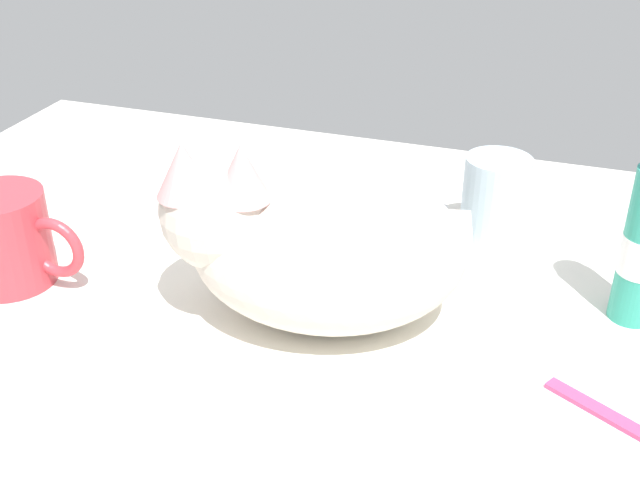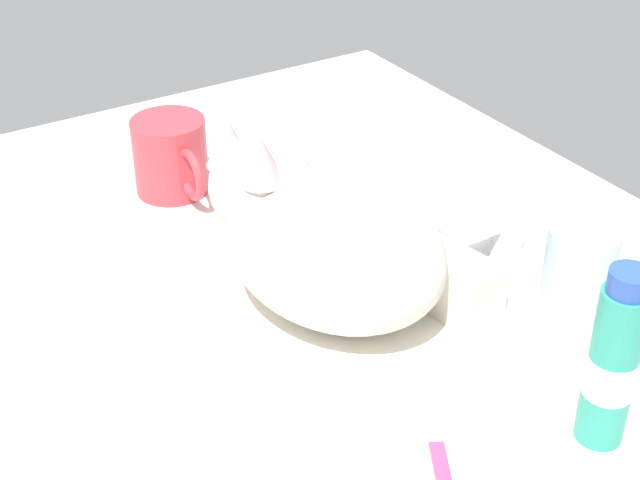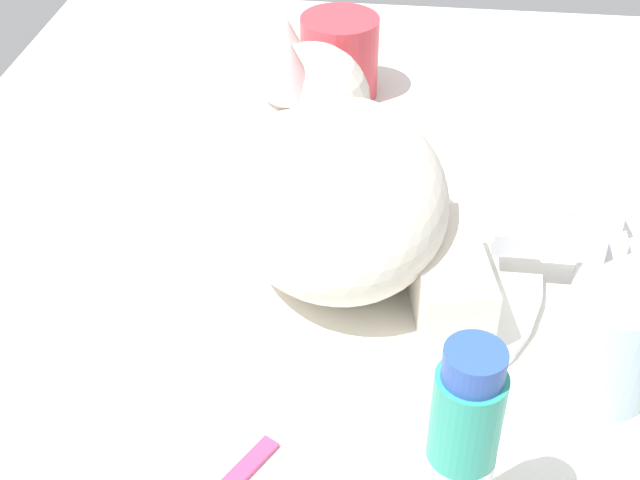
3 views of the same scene
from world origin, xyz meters
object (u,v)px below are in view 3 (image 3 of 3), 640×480
(coffee_mug, at_px, (339,58))
(toothpaste_bottle, at_px, (460,460))
(faucet, at_px, (581,264))
(rinse_cup, at_px, (610,344))
(cat, at_px, (337,178))
(soap_bar, at_px, (586,200))

(coffee_mug, bearing_deg, toothpaste_bottle, 12.55)
(faucet, xyz_separation_m, rinse_cup, (0.11, 0.00, 0.02))
(cat, distance_m, toothpaste_bottle, 0.28)
(rinse_cup, bearing_deg, coffee_mug, -151.00)
(rinse_cup, bearing_deg, cat, -121.82)
(soap_bar, bearing_deg, toothpaste_bottle, -19.28)
(cat, bearing_deg, faucet, 86.00)
(faucet, xyz_separation_m, toothpaste_bottle, (0.24, -0.10, 0.05))
(rinse_cup, relative_size, toothpaste_bottle, 0.55)
(soap_bar, bearing_deg, faucet, -9.28)
(faucet, height_order, coffee_mug, coffee_mug)
(faucet, bearing_deg, rinse_cup, 1.46)
(cat, bearing_deg, coffee_mug, -174.68)
(coffee_mug, bearing_deg, cat, 5.32)
(coffee_mug, bearing_deg, soap_bar, 49.00)
(faucet, height_order, soap_bar, faucet)
(rinse_cup, relative_size, soap_bar, 1.33)
(rinse_cup, bearing_deg, toothpaste_bottle, -38.04)
(rinse_cup, height_order, toothpaste_bottle, toothpaste_bottle)
(faucet, height_order, cat, cat)
(soap_bar, bearing_deg, cat, -70.01)
(coffee_mug, relative_size, toothpaste_bottle, 0.80)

